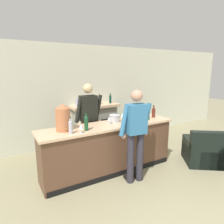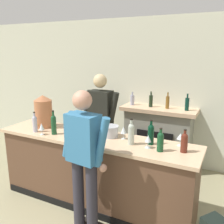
# 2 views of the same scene
# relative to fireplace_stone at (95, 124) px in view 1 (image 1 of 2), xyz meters

# --- Properties ---
(wall_back_panel) EXTENTS (12.00, 0.07, 2.75)m
(wall_back_panel) POSITION_rel_fireplace_stone_xyz_m (-0.54, 0.26, 0.79)
(wall_back_panel) COLOR beige
(wall_back_panel) RESTS_ON ground_plane
(bar_counter) EXTENTS (2.84, 0.66, 1.01)m
(bar_counter) POSITION_rel_fireplace_stone_xyz_m (-0.44, -1.59, -0.07)
(bar_counter) COLOR brown
(bar_counter) RESTS_ON ground_plane
(fireplace_stone) EXTENTS (1.36, 0.52, 1.43)m
(fireplace_stone) POSITION_rel_fireplace_stone_xyz_m (0.00, 0.00, 0.00)
(fireplace_stone) COLOR gray
(fireplace_stone) RESTS_ON ground_plane
(armchair_black) EXTENTS (1.06, 1.06, 0.82)m
(armchair_black) POSITION_rel_fireplace_stone_xyz_m (1.55, -2.39, -0.31)
(armchair_black) COLOR black
(armchair_black) RESTS_ON ground_plane
(potted_plant_corner) EXTENTS (0.43, 0.42, 0.68)m
(potted_plant_corner) POSITION_rel_fireplace_stone_xyz_m (1.82, -0.51, -0.28)
(potted_plant_corner) COLOR #956A43
(potted_plant_corner) RESTS_ON ground_plane
(person_customer) EXTENTS (0.66, 0.34, 1.75)m
(person_customer) POSITION_rel_fireplace_stone_xyz_m (-0.22, -2.17, 0.39)
(person_customer) COLOR #2B2932
(person_customer) RESTS_ON ground_plane
(person_bartender) EXTENTS (0.66, 0.30, 1.80)m
(person_bartender) POSITION_rel_fireplace_stone_xyz_m (-0.64, -1.04, 0.42)
(person_bartender) COLOR #4A3D33
(person_bartender) RESTS_ON ground_plane
(copper_dispenser) EXTENTS (0.27, 0.31, 0.49)m
(copper_dispenser) POSITION_rel_fireplace_stone_xyz_m (-1.35, -1.53, 0.68)
(copper_dispenser) COLOR #B16942
(copper_dispenser) RESTS_ON bar_counter
(ice_bucket_steel) EXTENTS (0.23, 0.23, 0.15)m
(ice_bucket_steel) POSITION_rel_fireplace_stone_xyz_m (-0.25, -1.47, 0.51)
(ice_bucket_steel) COLOR silver
(ice_bucket_steel) RESTS_ON bar_counter
(wine_bottle_cabernet_heavy) EXTENTS (0.08, 0.08, 0.32)m
(wine_bottle_cabernet_heavy) POSITION_rel_fireplace_stone_xyz_m (0.33, -1.50, 0.57)
(wine_bottle_cabernet_heavy) COLOR black
(wine_bottle_cabernet_heavy) RESTS_ON bar_counter
(wine_bottle_chardonnay_pale) EXTENTS (0.08, 0.08, 0.28)m
(wine_bottle_chardonnay_pale) POSITION_rel_fireplace_stone_xyz_m (0.50, -1.66, 0.56)
(wine_bottle_chardonnay_pale) COLOR #144324
(wine_bottle_chardonnay_pale) RESTS_ON bar_counter
(wine_bottle_burgundy_dark) EXTENTS (0.07, 0.07, 0.34)m
(wine_bottle_burgundy_dark) POSITION_rel_fireplace_stone_xyz_m (-1.00, -1.73, 0.58)
(wine_bottle_burgundy_dark) COLOR #174426
(wine_bottle_burgundy_dark) RESTS_ON bar_counter
(wine_bottle_merlot_tall) EXTENTS (0.08, 0.08, 0.28)m
(wine_bottle_merlot_tall) POSITION_rel_fireplace_stone_xyz_m (0.75, -1.56, 0.55)
(wine_bottle_merlot_tall) COLOR #592217
(wine_bottle_merlot_tall) RESTS_ON bar_counter
(wine_bottle_rose_blush) EXTENTS (0.07, 0.07, 0.29)m
(wine_bottle_rose_blush) POSITION_rel_fireplace_stone_xyz_m (-1.30, -1.77, 0.56)
(wine_bottle_rose_blush) COLOR #ABA9BD
(wine_bottle_rose_blush) RESTS_ON bar_counter
(wine_bottle_port_short) EXTENTS (0.08, 0.08, 0.33)m
(wine_bottle_port_short) POSITION_rel_fireplace_stone_xyz_m (0.11, -1.61, 0.58)
(wine_bottle_port_short) COLOR #B3BDAD
(wine_bottle_port_short) RESTS_ON bar_counter
(wine_glass_mid_counter) EXTENTS (0.09, 0.09, 0.16)m
(wine_glass_mid_counter) POSITION_rel_fireplace_stone_xyz_m (0.67, -1.39, 0.55)
(wine_glass_mid_counter) COLOR silver
(wine_glass_mid_counter) RESTS_ON bar_counter
(wine_glass_near_bucket) EXTENTS (0.08, 0.08, 0.16)m
(wine_glass_near_bucket) POSITION_rel_fireplace_stone_xyz_m (0.34, -1.63, 0.54)
(wine_glass_near_bucket) COLOR silver
(wine_glass_near_bucket) RESTS_ON bar_counter
(wine_glass_back_row) EXTENTS (0.07, 0.07, 0.17)m
(wine_glass_back_row) POSITION_rel_fireplace_stone_xyz_m (-1.13, -1.83, 0.54)
(wine_glass_back_row) COLOR silver
(wine_glass_back_row) RESTS_ON bar_counter
(wine_glass_by_dispenser) EXTENTS (0.09, 0.09, 0.16)m
(wine_glass_by_dispenser) POSITION_rel_fireplace_stone_xyz_m (-0.43, -1.57, 0.54)
(wine_glass_by_dispenser) COLOR silver
(wine_glass_by_dispenser) RESTS_ON bar_counter
(wine_glass_front_right) EXTENTS (0.08, 0.08, 0.17)m
(wine_glass_front_right) POSITION_rel_fireplace_stone_xyz_m (-0.05, -1.47, 0.55)
(wine_glass_front_right) COLOR silver
(wine_glass_front_right) RESTS_ON bar_counter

